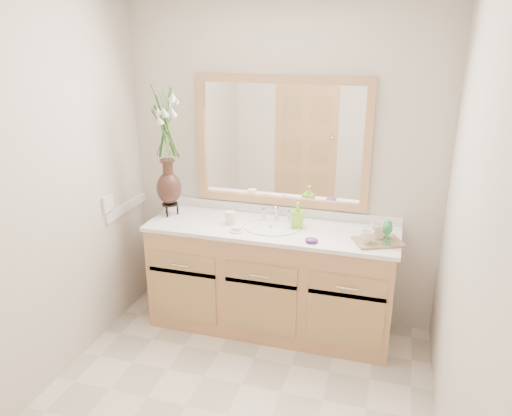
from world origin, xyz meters
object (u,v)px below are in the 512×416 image
(flower_vase, at_px, (166,136))
(tray, at_px, (378,242))
(tumbler, at_px, (230,218))

(flower_vase, relative_size, tray, 2.92)
(tumbler, xyz_separation_m, tray, (1.08, -0.06, -0.04))
(tumbler, bearing_deg, flower_vase, 174.60)
(tumbler, relative_size, tray, 0.31)
(tumbler, distance_m, tray, 1.08)
(tumbler, height_order, tray, tumbler)
(flower_vase, xyz_separation_m, tray, (1.59, -0.10, -0.61))
(flower_vase, height_order, tray, flower_vase)
(tray, bearing_deg, flower_vase, 151.68)
(flower_vase, bearing_deg, tumbler, -5.40)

